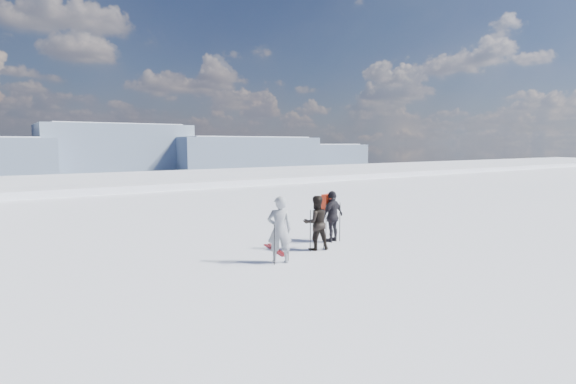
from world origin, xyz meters
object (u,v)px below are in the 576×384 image
skier_grey (280,230)px  skier_pack (333,216)px  skier_dark (316,223)px  skis_loose (276,250)px

skier_grey → skier_pack: 3.27m
skier_grey → skier_dark: (1.80, 0.68, -0.08)m
skier_pack → skier_dark: bearing=14.2°
skier_pack → skis_loose: size_ratio=1.04×
skier_grey → skier_dark: skier_grey is taller
skier_dark → skier_pack: (1.19, 0.62, 0.01)m
skis_loose → skier_grey: bearing=-118.0°
skier_grey → skis_loose: bearing=-92.7°
skier_grey → skis_loose: 1.76m
skier_grey → skis_loose: skier_grey is taller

